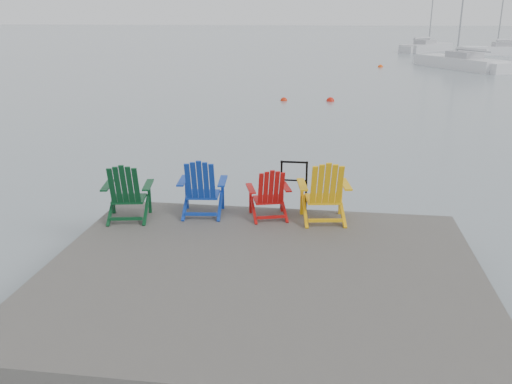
# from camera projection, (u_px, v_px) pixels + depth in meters

# --- Properties ---
(ground) EXTENTS (400.00, 400.00, 0.00)m
(ground) POSITION_uv_depth(u_px,v_px,m) (261.00, 302.00, 7.55)
(ground) COLOR gray
(ground) RESTS_ON ground
(dock) EXTENTS (6.00, 5.00, 1.40)m
(dock) POSITION_uv_depth(u_px,v_px,m) (262.00, 280.00, 7.44)
(dock) COLOR #2F2C29
(dock) RESTS_ON ground
(handrail) EXTENTS (0.48, 0.04, 0.90)m
(handrail) POSITION_uv_depth(u_px,v_px,m) (294.00, 181.00, 9.50)
(handrail) COLOR black
(handrail) RESTS_ON dock
(chair_green) EXTENTS (0.90, 0.85, 1.01)m
(chair_green) POSITION_uv_depth(u_px,v_px,m) (127.00, 191.00, 9.05)
(chair_green) COLOR #0A381B
(chair_green) RESTS_ON dock
(chair_blue) EXTENTS (0.87, 0.82, 1.02)m
(chair_blue) POSITION_uv_depth(u_px,v_px,m) (202.00, 187.00, 9.25)
(chair_blue) COLOR #0E3199
(chair_blue) RESTS_ON dock
(chair_red) EXTENTS (0.84, 0.79, 0.89)m
(chair_red) POSITION_uv_depth(u_px,v_px,m) (269.00, 193.00, 9.14)
(chair_red) COLOR #AC0E0C
(chair_red) RESTS_ON dock
(chair_yellow) EXTENTS (0.94, 0.89, 1.07)m
(chair_yellow) POSITION_uv_depth(u_px,v_px,m) (325.00, 191.00, 8.96)
(chair_yellow) COLOR #E9A70C
(chair_yellow) RESTS_ON dock
(sailboat_near) EXTENTS (5.56, 8.39, 11.45)m
(sailboat_near) POSITION_uv_depth(u_px,v_px,m) (460.00, 63.00, 40.13)
(sailboat_near) COLOR silver
(sailboat_near) RESTS_ON ground
(sailboat_mid) EXTENTS (6.42, 7.57, 11.01)m
(sailboat_mid) POSITION_uv_depth(u_px,v_px,m) (426.00, 48.00, 58.41)
(sailboat_mid) COLOR silver
(sailboat_mid) RESTS_ON ground
(sailboat_far) EXTENTS (7.21, 2.19, 10.01)m
(sailboat_far) POSITION_uv_depth(u_px,v_px,m) (500.00, 51.00, 53.37)
(sailboat_far) COLOR white
(sailboat_far) RESTS_ON ground
(buoy_a) EXTENTS (0.32, 0.32, 0.32)m
(buoy_a) POSITION_uv_depth(u_px,v_px,m) (284.00, 101.00, 25.14)
(buoy_a) COLOR red
(buoy_a) RESTS_ON ground
(buoy_b) EXTENTS (0.37, 0.37, 0.37)m
(buoy_b) POSITION_uv_depth(u_px,v_px,m) (330.00, 101.00, 25.00)
(buoy_b) COLOR red
(buoy_b) RESTS_ON ground
(buoy_c) EXTENTS (0.38, 0.38, 0.38)m
(buoy_c) POSITION_uv_depth(u_px,v_px,m) (380.00, 67.00, 41.16)
(buoy_c) COLOR #F64C0E
(buoy_c) RESTS_ON ground
(buoy_d) EXTENTS (0.33, 0.33, 0.33)m
(buoy_d) POSITION_uv_depth(u_px,v_px,m) (474.00, 64.00, 43.58)
(buoy_d) COLOR red
(buoy_d) RESTS_ON ground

